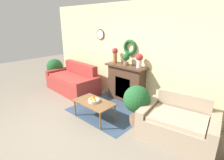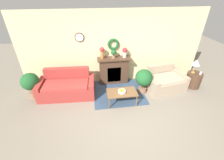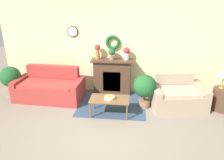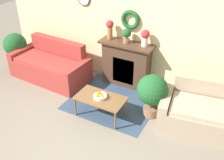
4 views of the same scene
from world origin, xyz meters
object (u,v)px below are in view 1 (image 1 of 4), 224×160
(couch_left, at_px, (73,82))
(fruit_bowl, at_px, (93,100))
(coffee_table, at_px, (94,103))
(vase_on_mantel_left, at_px, (115,54))
(loveseat_right, at_px, (178,123))
(vase_on_mantel_right, at_px, (139,60))
(potted_plant_floor_by_loveseat, at_px, (137,101))
(potted_plant_on_mantel, at_px, (126,58))
(fireplace, at_px, (126,83))
(potted_plant_floor_by_couch, at_px, (55,68))

(couch_left, distance_m, fruit_bowl, 1.94)
(coffee_table, relative_size, vase_on_mantel_left, 2.24)
(couch_left, xyz_separation_m, vase_on_mantel_left, (1.30, 0.59, 0.99))
(loveseat_right, distance_m, vase_on_mantel_right, 1.82)
(potted_plant_floor_by_loveseat, bearing_deg, couch_left, 174.94)
(vase_on_mantel_right, distance_m, potted_plant_on_mantel, 0.41)
(potted_plant_on_mantel, bearing_deg, loveseat_right, -18.98)
(fireplace, relative_size, couch_left, 0.63)
(loveseat_right, bearing_deg, couch_left, 170.38)
(couch_left, distance_m, coffee_table, 1.94)
(fireplace, relative_size, fruit_bowl, 4.72)
(coffee_table, bearing_deg, couch_left, 158.60)
(fireplace, bearing_deg, couch_left, -161.38)
(couch_left, distance_m, potted_plant_floor_by_couch, 1.19)
(potted_plant_floor_by_couch, bearing_deg, potted_plant_floor_by_loveseat, -4.29)
(fruit_bowl, bearing_deg, loveseat_right, 20.85)
(potted_plant_floor_by_loveseat, bearing_deg, potted_plant_floor_by_couch, 175.71)
(coffee_table, bearing_deg, fruit_bowl, -120.67)
(fireplace, height_order, potted_plant_floor_by_couch, fireplace)
(fireplace, bearing_deg, vase_on_mantel_right, 0.78)
(fireplace, bearing_deg, potted_plant_floor_by_loveseat, -41.14)
(fireplace, xyz_separation_m, potted_plant_floor_by_loveseat, (0.94, -0.82, 0.03))
(loveseat_right, bearing_deg, vase_on_mantel_right, 146.58)
(coffee_table, distance_m, potted_plant_floor_by_loveseat, 1.00)
(potted_plant_on_mantel, bearing_deg, fruit_bowl, -86.74)
(potted_plant_floor_by_couch, bearing_deg, potted_plant_on_mantel, 10.16)
(coffee_table, xyz_separation_m, potted_plant_floor_by_loveseat, (0.86, 0.47, 0.18))
(coffee_table, distance_m, potted_plant_on_mantel, 1.54)
(potted_plant_floor_by_loveseat, bearing_deg, coffee_table, -151.45)
(loveseat_right, height_order, potted_plant_floor_by_couch, potted_plant_floor_by_couch)
(vase_on_mantel_left, xyz_separation_m, potted_plant_floor_by_couch, (-2.47, -0.54, -0.74))
(couch_left, height_order, vase_on_mantel_left, vase_on_mantel_left)
(vase_on_mantel_right, relative_size, potted_plant_floor_by_loveseat, 0.40)
(couch_left, xyz_separation_m, coffee_table, (1.80, -0.71, 0.07))
(coffee_table, bearing_deg, loveseat_right, 20.59)
(loveseat_right, distance_m, vase_on_mantel_left, 2.53)
(loveseat_right, height_order, fruit_bowl, loveseat_right)
(loveseat_right, relative_size, coffee_table, 1.58)
(potted_plant_on_mantel, height_order, potted_plant_floor_by_loveseat, potted_plant_on_mantel)
(fireplace, distance_m, potted_plant_floor_by_loveseat, 1.24)
(vase_on_mantel_left, relative_size, potted_plant_on_mantel, 1.33)
(coffee_table, distance_m, vase_on_mantel_left, 1.67)
(vase_on_mantel_right, xyz_separation_m, potted_plant_on_mantel, (-0.41, -0.02, -0.02))
(couch_left, bearing_deg, fruit_bowl, -18.81)
(couch_left, xyz_separation_m, vase_on_mantel_right, (2.14, 0.59, 0.95))
(couch_left, xyz_separation_m, loveseat_right, (3.53, -0.06, -0.02))
(potted_plant_floor_by_couch, bearing_deg, vase_on_mantel_left, 12.28)
(couch_left, height_order, potted_plant_floor_by_loveseat, potted_plant_floor_by_loveseat)
(fruit_bowl, height_order, potted_plant_floor_by_couch, potted_plant_floor_by_couch)
(vase_on_mantel_right, bearing_deg, potted_plant_floor_by_couch, -170.75)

